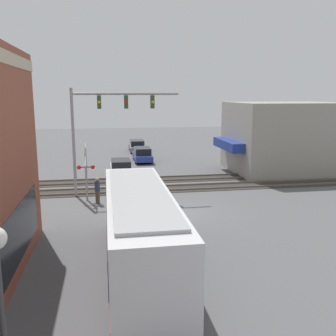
{
  "coord_description": "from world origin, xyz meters",
  "views": [
    {
      "loc": [
        -21.26,
        4.03,
        7.03
      ],
      "look_at": [
        3.14,
        -0.05,
        2.18
      ],
      "focal_mm": 40.0,
      "sensor_mm": 36.0,
      "label": 1
    }
  ],
  "objects": [
    {
      "name": "parked_car_blue",
      "position": [
        18.27,
        0.2,
        0.71
      ],
      "size": [
        4.85,
        1.82,
        1.52
      ],
      "color": "navy",
      "rests_on": "ground"
    },
    {
      "name": "shop_building",
      "position": [
        11.04,
        -12.26,
        3.17
      ],
      "size": [
        8.03,
        10.79,
        6.35
      ],
      "color": "gray",
      "rests_on": "ground"
    },
    {
      "name": "rail_track_near",
      "position": [
        6.0,
        0.0,
        0.03
      ],
      "size": [
        2.6,
        60.0,
        0.15
      ],
      "color": "#332D28",
      "rests_on": "ground"
    },
    {
      "name": "rail_track_far",
      "position": [
        9.2,
        0.0,
        0.03
      ],
      "size": [
        2.6,
        60.0,
        0.15
      ],
      "color": "#332D28",
      "rests_on": "ground"
    },
    {
      "name": "crossing_signal",
      "position": [
        3.76,
        5.39,
        2.3
      ],
      "size": [
        1.41,
        1.18,
        3.81
      ],
      "color": "gray",
      "rests_on": "ground"
    },
    {
      "name": "city_bus",
      "position": [
        -6.92,
        2.8,
        1.81
      ],
      "size": [
        10.66,
        2.59,
        3.29
      ],
      "color": "silver",
      "rests_on": "ground"
    },
    {
      "name": "parked_car_grey",
      "position": [
        25.28,
        0.2,
        0.69
      ],
      "size": [
        4.83,
        1.82,
        1.48
      ],
      "color": "slate",
      "rests_on": "ground"
    },
    {
      "name": "pedestrian_at_crossing",
      "position": [
        2.92,
        4.68,
        0.89
      ],
      "size": [
        0.34,
        0.34,
        1.74
      ],
      "color": "#473828",
      "rests_on": "ground"
    },
    {
      "name": "ground_plane",
      "position": [
        0.0,
        0.0,
        0.0
      ],
      "size": [
        120.0,
        120.0,
        0.0
      ],
      "primitive_type": "plane",
      "color": "#565659"
    },
    {
      "name": "traffic_signal_gantry",
      "position": [
        4.98,
        4.07,
        5.54
      ],
      "size": [
        0.42,
        7.4,
        7.5
      ],
      "color": "gray",
      "rests_on": "ground"
    },
    {
      "name": "streetlamp",
      "position": [
        -14.27,
        6.12,
        2.77
      ],
      "size": [
        0.44,
        0.44,
        4.63
      ],
      "color": "#38383A",
      "rests_on": "ground"
    },
    {
      "name": "parked_car_silver",
      "position": [
        11.04,
        2.8,
        0.7
      ],
      "size": [
        4.68,
        1.82,
        1.5
      ],
      "color": "#B7B7BC",
      "rests_on": "ground"
    }
  ]
}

